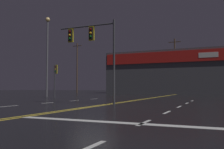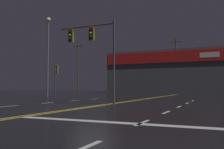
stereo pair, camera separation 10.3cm
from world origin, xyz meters
The scene contains 7 objects.
ground_plane centered at (0.00, 0.00, 0.00)m, with size 200.00×200.00×0.00m, color black.
road_markings centered at (0.82, -1.02, 0.00)m, with size 13.77×60.00×0.01m.
traffic_signal_median centered at (-1.30, 2.15, 4.29)m, with size 4.28×0.36×5.63m.
traffic_signal_corner_northwest centered at (-10.00, 9.95, 2.69)m, with size 0.42×0.36×3.66m.
streetlight_far_left centered at (-12.46, 11.64, 6.20)m, with size 0.56×0.56×9.76m.
building_backdrop centered at (0.00, 37.94, 4.12)m, with size 28.86×10.23×8.22m.
utility_pole_row centered at (0.10, 33.52, 5.47)m, with size 47.01×0.26×10.86m.
Camera 1 is at (6.81, -12.90, 1.07)m, focal length 40.00 mm.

